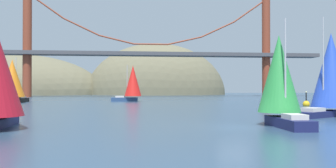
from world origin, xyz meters
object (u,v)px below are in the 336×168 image
channel_buoy (306,104)px  sailboat_blue_spinnaker (330,73)px  sailboat_orange_sail (13,80)px  sailboat_green_sail (280,78)px  sailboat_red_spinnaker (132,82)px

channel_buoy → sailboat_blue_spinnaker: bearing=-111.1°
sailboat_orange_sail → sailboat_green_sail: size_ratio=1.12×
sailboat_orange_sail → sailboat_blue_spinnaker: size_ratio=0.89×
sailboat_red_spinnaker → sailboat_blue_spinnaker: (19.96, -44.25, 0.33)m
sailboat_green_sail → channel_buoy: (17.08, 28.99, -3.31)m
sailboat_blue_spinnaker → channel_buoy: 22.33m
channel_buoy → sailboat_green_sail: bearing=-120.5°
sailboat_red_spinnaker → channel_buoy: 36.81m
sailboat_green_sail → channel_buoy: size_ratio=3.10×
sailboat_blue_spinnaker → channel_buoy: (7.89, 20.48, -4.14)m
sailboat_blue_spinnaker → channel_buoy: sailboat_blue_spinnaker is taller
sailboat_red_spinnaker → sailboat_blue_spinnaker: sailboat_blue_spinnaker is taller
sailboat_green_sail → sailboat_blue_spinnaker: (9.19, 8.51, 0.82)m
sailboat_orange_sail → sailboat_blue_spinnaker: 58.07m
sailboat_blue_spinnaker → channel_buoy: bearing=68.9°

